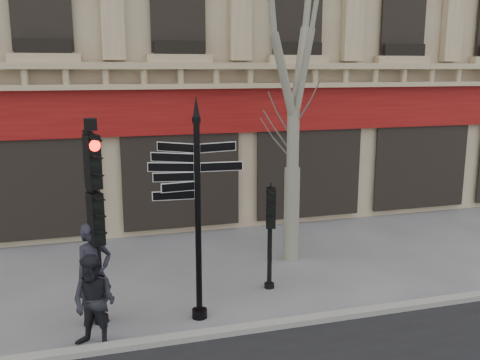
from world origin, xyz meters
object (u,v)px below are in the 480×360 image
object	(u,v)px
traffic_signal_secondary	(270,219)
traffic_signal_main	(95,197)
pedestrian_b	(94,302)
pedestrian_a	(94,274)
fingerpost	(197,173)

from	to	relation	value
traffic_signal_secondary	traffic_signal_main	bearing A→B (deg)	-151.90
traffic_signal_secondary	pedestrian_b	bearing A→B (deg)	-139.32
pedestrian_a	pedestrian_b	world-z (taller)	pedestrian_a
fingerpost	traffic_signal_secondary	bearing A→B (deg)	43.02
traffic_signal_secondary	pedestrian_b	world-z (taller)	traffic_signal_secondary
fingerpost	pedestrian_b	size ratio (longest dim) A/B	2.57
traffic_signal_main	traffic_signal_secondary	distance (m)	3.80
traffic_signal_secondary	fingerpost	bearing A→B (deg)	-133.33
pedestrian_a	pedestrian_b	xyz separation A→B (m)	(-0.03, -0.92, -0.15)
fingerpost	traffic_signal_secondary	xyz separation A→B (m)	(1.79, 0.98, -1.30)
fingerpost	pedestrian_b	bearing A→B (deg)	-148.93
traffic_signal_secondary	pedestrian_a	xyz separation A→B (m)	(-3.72, -0.66, -0.60)
traffic_signal_main	pedestrian_a	xyz separation A→B (m)	(-0.08, 0.00, -1.48)
fingerpost	pedestrian_a	size ratio (longest dim) A/B	2.17
pedestrian_a	fingerpost	bearing A→B (deg)	-37.58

